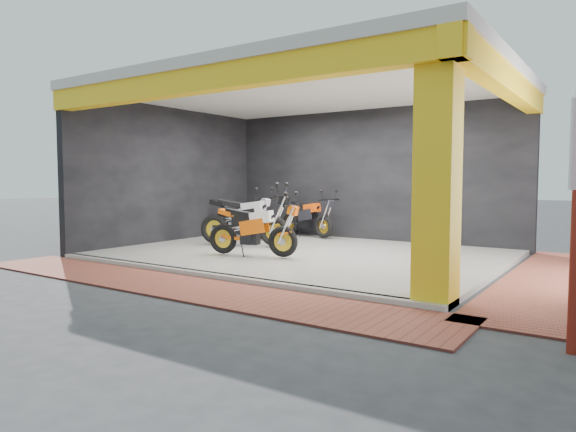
% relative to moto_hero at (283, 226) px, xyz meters
% --- Properties ---
extents(ground, '(80.00, 80.00, 0.00)m').
position_rel_moto_hero_xyz_m(ground, '(-0.12, -0.99, -0.74)').
color(ground, '#2D2D30').
rests_on(ground, ground).
extents(showroom_floor, '(8.00, 6.00, 0.10)m').
position_rel_moto_hero_xyz_m(showroom_floor, '(-0.12, 1.01, -0.69)').
color(showroom_floor, silver).
rests_on(showroom_floor, ground).
extents(showroom_ceiling, '(8.40, 6.40, 0.20)m').
position_rel_moto_hero_xyz_m(showroom_ceiling, '(-0.12, 1.01, 2.86)').
color(showroom_ceiling, beige).
rests_on(showroom_ceiling, corner_column).
extents(back_wall, '(8.20, 0.20, 3.50)m').
position_rel_moto_hero_xyz_m(back_wall, '(-0.12, 4.11, 1.01)').
color(back_wall, black).
rests_on(back_wall, ground).
extents(left_wall, '(0.20, 6.20, 3.50)m').
position_rel_moto_hero_xyz_m(left_wall, '(-4.22, 1.01, 1.01)').
color(left_wall, black).
rests_on(left_wall, ground).
extents(corner_column, '(0.50, 0.50, 3.50)m').
position_rel_moto_hero_xyz_m(corner_column, '(3.63, -1.74, 1.01)').
color(corner_column, yellow).
rests_on(corner_column, ground).
extents(header_beam_front, '(8.40, 0.30, 0.40)m').
position_rel_moto_hero_xyz_m(header_beam_front, '(-0.12, -1.99, 2.56)').
color(header_beam_front, yellow).
rests_on(header_beam_front, corner_column).
extents(header_beam_right, '(0.30, 6.40, 0.40)m').
position_rel_moto_hero_xyz_m(header_beam_right, '(3.88, 1.01, 2.56)').
color(header_beam_right, yellow).
rests_on(header_beam_right, corner_column).
extents(floor_kerb, '(8.00, 0.20, 0.10)m').
position_rel_moto_hero_xyz_m(floor_kerb, '(-0.12, -2.01, -0.69)').
color(floor_kerb, silver).
rests_on(floor_kerb, ground).
extents(paver_front, '(9.00, 1.40, 0.03)m').
position_rel_moto_hero_xyz_m(paver_front, '(-0.12, -2.79, -0.72)').
color(paver_front, brown).
rests_on(paver_front, ground).
extents(paver_right, '(1.40, 7.00, 0.03)m').
position_rel_moto_hero_xyz_m(paver_right, '(4.68, 1.01, -0.72)').
color(paver_right, brown).
rests_on(paver_right, ground).
extents(moto_hero, '(2.20, 1.20, 1.27)m').
position_rel_moto_hero_xyz_m(moto_hero, '(0.00, 0.00, 0.00)').
color(moto_hero, '#F15D0A').
rests_on(moto_hero, showroom_floor).
extents(moto_row_a, '(2.51, 1.47, 1.44)m').
position_rel_moto_hero_xyz_m(moto_row_a, '(-1.10, 1.23, 0.09)').
color(moto_row_a, black).
rests_on(moto_row_a, showroom_floor).
extents(moto_row_b, '(2.22, 1.01, 1.32)m').
position_rel_moto_hero_xyz_m(moto_row_b, '(-2.30, 2.25, 0.02)').
color(moto_row_b, '#A7A9AE').
rests_on(moto_row_b, showroom_floor).
extents(moto_row_c, '(2.18, 1.24, 1.26)m').
position_rel_moto_hero_xyz_m(moto_row_c, '(-1.03, 3.41, -0.01)').
color(moto_row_c, black).
rests_on(moto_row_c, showroom_floor).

